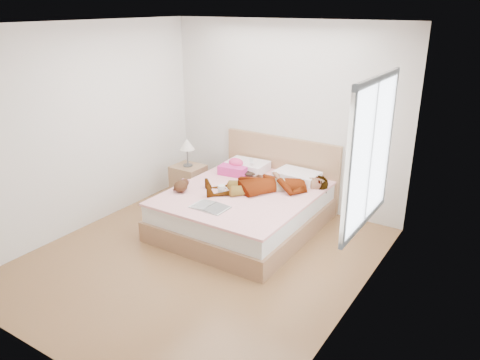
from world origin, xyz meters
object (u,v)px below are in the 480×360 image
at_px(woman, 268,181).
at_px(phone, 252,161).
at_px(coffee_mug, 222,189).
at_px(bed, 248,206).
at_px(towel, 235,168).
at_px(nightstand, 189,180).
at_px(plush_toy, 181,186).
at_px(magazine, 210,207).

relative_size(woman, phone, 16.68).
height_order(phone, coffee_mug, phone).
height_order(phone, bed, bed).
bearing_deg(towel, nightstand, -165.87).
height_order(phone, towel, phone).
xyz_separation_m(phone, nightstand, (-0.92, -0.30, -0.38)).
bearing_deg(towel, plush_toy, -102.46).
bearing_deg(phone, nightstand, 157.19).
bearing_deg(plush_toy, phone, 68.72).
relative_size(bed, towel, 4.77).
bearing_deg(magazine, bed, 84.52).
height_order(woman, bed, bed).
height_order(coffee_mug, nightstand, nightstand).
bearing_deg(phone, plush_toy, -152.00).
bearing_deg(nightstand, phone, 17.91).
height_order(bed, magazine, bed).
height_order(woman, magazine, woman).
distance_m(towel, plush_toy, 0.96).
height_order(bed, towel, bed).
relative_size(towel, magazine, 0.99).
relative_size(phone, nightstand, 0.10).
bearing_deg(coffee_mug, magazine, -72.53).
height_order(woman, nightstand, nightstand).
bearing_deg(bed, towel, 138.34).
distance_m(magazine, coffee_mug, 0.47).
bearing_deg(nightstand, magazine, -41.33).
height_order(woman, phone, woman).
relative_size(plush_toy, nightstand, 0.30).
relative_size(towel, coffee_mug, 3.07).
relative_size(woman, towel, 3.77).
distance_m(bed, towel, 0.71).
distance_m(phone, magazine, 1.31).
relative_size(phone, bed, 0.05).
bearing_deg(towel, coffee_mug, -69.64).
xyz_separation_m(magazine, coffee_mug, (-0.14, 0.45, 0.04)).
relative_size(woman, magazine, 3.72).
relative_size(phone, coffee_mug, 0.69).
xyz_separation_m(magazine, nightstand, (-1.12, 0.98, -0.20)).
bearing_deg(phone, bed, -103.94).
xyz_separation_m(bed, nightstand, (-1.19, 0.25, 0.04)).
distance_m(woman, phone, 0.64).
xyz_separation_m(coffee_mug, plush_toy, (-0.47, -0.23, 0.02)).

